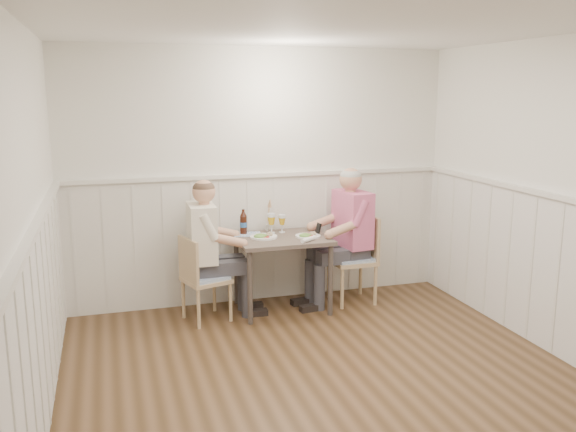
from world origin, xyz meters
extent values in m
plane|color=#442E18|center=(0.00, 0.00, 0.00)|extent=(4.50, 4.50, 0.00)
cube|color=white|center=(0.00, 2.25, 1.30)|extent=(4.00, 0.04, 2.60)
cube|color=white|center=(-2.00, 0.00, 1.30)|extent=(0.04, 4.50, 2.60)
cube|color=white|center=(0.00, 0.00, 2.59)|extent=(4.00, 4.50, 0.02)
cube|color=beige|center=(0.00, 2.23, 0.65)|extent=(3.98, 0.03, 1.30)
cube|color=beige|center=(-1.99, 0.00, 0.65)|extent=(0.03, 4.48, 1.30)
cube|color=beige|center=(1.99, 0.00, 0.65)|extent=(0.03, 4.48, 1.30)
cube|color=silver|center=(0.00, 2.22, 1.32)|extent=(3.98, 0.06, 0.04)
cube|color=silver|center=(-1.97, 0.00, 1.32)|extent=(0.06, 4.48, 0.04)
cube|color=brown|center=(0.11, 1.84, 0.73)|extent=(0.90, 0.70, 0.04)
cylinder|color=#3F3833|center=(-0.29, 1.54, 0.35)|extent=(0.05, 0.05, 0.71)
cylinder|color=#3F3833|center=(-0.29, 2.14, 0.35)|extent=(0.05, 0.05, 0.71)
cylinder|color=#3F3833|center=(0.51, 1.54, 0.35)|extent=(0.05, 0.05, 0.71)
cylinder|color=#3F3833|center=(0.51, 2.14, 0.35)|extent=(0.05, 0.05, 0.71)
cube|color=tan|center=(0.87, 1.86, 0.44)|extent=(0.44, 0.44, 0.04)
cube|color=#4570AB|center=(0.87, 1.86, 0.48)|extent=(0.39, 0.39, 0.03)
cube|color=tan|center=(1.06, 1.86, 0.68)|extent=(0.04, 0.43, 0.45)
cylinder|color=tan|center=(1.06, 1.68, 0.21)|extent=(0.04, 0.04, 0.42)
cylinder|color=tan|center=(0.69, 1.67, 0.21)|extent=(0.04, 0.04, 0.42)
cylinder|color=tan|center=(1.05, 2.05, 0.21)|extent=(0.04, 0.04, 0.42)
cylinder|color=tan|center=(0.68, 2.04, 0.21)|extent=(0.04, 0.04, 0.42)
cube|color=tan|center=(-0.67, 1.77, 0.40)|extent=(0.49, 0.49, 0.04)
cube|color=#4570AB|center=(-0.67, 1.77, 0.43)|extent=(0.44, 0.44, 0.03)
cube|color=tan|center=(-0.83, 1.72, 0.62)|extent=(0.14, 0.38, 0.41)
cylinder|color=tan|center=(-0.88, 1.88, 0.19)|extent=(0.03, 0.03, 0.38)
cylinder|color=tan|center=(-0.56, 1.98, 0.19)|extent=(0.03, 0.03, 0.38)
cylinder|color=tan|center=(-0.78, 1.56, 0.19)|extent=(0.03, 0.03, 0.38)
cylinder|color=tan|center=(-0.46, 1.66, 0.19)|extent=(0.03, 0.03, 0.38)
cube|color=#3F3F47|center=(0.85, 1.87, 0.23)|extent=(0.51, 0.47, 0.47)
cube|color=#3F3F47|center=(0.64, 1.85, 0.53)|extent=(0.48, 0.43, 0.14)
cube|color=#D26682|center=(0.85, 1.87, 0.88)|extent=(0.31, 0.49, 0.57)
sphere|color=tan|center=(0.85, 1.87, 1.29)|extent=(0.23, 0.23, 0.23)
sphere|color=#A5A5A0|center=(0.85, 1.87, 1.32)|extent=(0.22, 0.22, 0.22)
cube|color=black|center=(0.48, 1.83, 0.88)|extent=(0.03, 0.07, 0.14)
cube|color=#3F3F47|center=(-0.67, 1.84, 0.22)|extent=(0.45, 0.41, 0.45)
cube|color=#3F3F47|center=(-0.47, 1.84, 0.51)|extent=(0.43, 0.37, 0.13)
cube|color=white|center=(-0.67, 1.84, 0.84)|extent=(0.25, 0.44, 0.55)
sphere|color=tan|center=(-0.67, 1.84, 1.24)|extent=(0.22, 0.22, 0.22)
sphere|color=#4C3828|center=(-0.67, 1.84, 1.27)|extent=(0.21, 0.21, 0.21)
cylinder|color=white|center=(0.35, 1.77, 0.76)|extent=(0.25, 0.25, 0.02)
ellipsoid|color=#3F722D|center=(0.32, 1.74, 0.79)|extent=(0.12, 0.10, 0.05)
sphere|color=tan|center=(0.41, 1.78, 0.78)|extent=(0.03, 0.03, 0.03)
cube|color=#894A4D|center=(0.37, 1.82, 0.77)|extent=(0.07, 0.05, 0.01)
cylinder|color=white|center=(0.42, 1.82, 0.78)|extent=(0.05, 0.05, 0.03)
cylinder|color=white|center=(-0.08, 1.86, 0.76)|extent=(0.27, 0.27, 0.02)
ellipsoid|color=#3F722D|center=(-0.12, 1.83, 0.79)|extent=(0.13, 0.11, 0.05)
sphere|color=tan|center=(-0.02, 1.87, 0.79)|extent=(0.04, 0.04, 0.04)
cylinder|color=silver|center=(0.16, 2.03, 0.75)|extent=(0.07, 0.07, 0.01)
cylinder|color=silver|center=(0.16, 2.03, 0.80)|extent=(0.01, 0.01, 0.08)
cone|color=gold|center=(0.16, 2.03, 0.87)|extent=(0.07, 0.07, 0.07)
cylinder|color=silver|center=(0.16, 2.03, 0.92)|extent=(0.07, 0.07, 0.03)
cylinder|color=silver|center=(0.05, 2.02, 0.75)|extent=(0.07, 0.07, 0.01)
cylinder|color=silver|center=(0.05, 2.02, 0.80)|extent=(0.01, 0.01, 0.09)
cone|color=gold|center=(0.05, 2.02, 0.88)|extent=(0.08, 0.08, 0.08)
cylinder|color=silver|center=(0.05, 2.02, 0.94)|extent=(0.08, 0.08, 0.03)
cylinder|color=#32150D|center=(-0.23, 2.07, 0.84)|extent=(0.07, 0.07, 0.18)
cone|color=#32150D|center=(-0.23, 2.07, 0.96)|extent=(0.07, 0.07, 0.04)
cylinder|color=#32150D|center=(-0.23, 2.07, 0.99)|extent=(0.03, 0.03, 0.03)
cylinder|color=#2B599C|center=(-0.23, 2.07, 0.85)|extent=(0.07, 0.07, 0.05)
cylinder|color=white|center=(0.30, 1.59, 0.77)|extent=(0.18, 0.14, 0.04)
cylinder|color=silver|center=(0.04, 2.13, 0.79)|extent=(0.04, 0.04, 0.07)
cylinder|color=tan|center=(0.04, 2.13, 0.91)|extent=(0.02, 0.02, 0.24)
cone|color=tan|center=(0.04, 2.13, 1.06)|extent=(0.03, 0.03, 0.08)
cube|color=#4570AB|center=(-0.20, 2.04, 0.75)|extent=(0.31, 0.26, 0.01)
camera|label=1|loc=(-1.53, -3.78, 2.15)|focal=38.00mm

